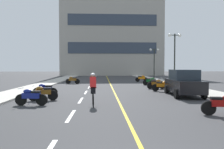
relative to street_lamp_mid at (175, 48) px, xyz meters
name	(u,v)px	position (x,y,z in m)	size (l,w,h in m)	color
ground_plane	(108,85)	(-7.20, 0.96, -4.12)	(140.00, 140.00, 0.00)	#38383A
curb_left	(50,82)	(-14.40, 3.96, -4.06)	(2.40, 72.00, 0.12)	#B7B2A8
curb_right	(164,82)	(0.00, 3.96, -4.06)	(2.40, 72.00, 0.12)	#B7B2A8
lane_dash_1	(71,116)	(-9.20, -14.04, -4.12)	(0.14, 2.20, 0.01)	silver
lane_dash_2	(81,100)	(-9.20, -10.04, -4.12)	(0.14, 2.20, 0.01)	silver
lane_dash_3	(86,92)	(-9.20, -6.04, -4.12)	(0.14, 2.20, 0.01)	silver
lane_dash_4	(89,87)	(-9.20, -2.04, -4.12)	(0.14, 2.20, 0.01)	silver
lane_dash_5	(91,84)	(-9.20, 1.96, -4.12)	(0.14, 2.20, 0.01)	silver
lane_dash_6	(93,82)	(-9.20, 5.96, -4.12)	(0.14, 2.20, 0.01)	silver
lane_dash_7	(94,80)	(-9.20, 9.96, -4.12)	(0.14, 2.20, 0.01)	silver
lane_dash_8	(95,78)	(-9.20, 13.96, -4.12)	(0.14, 2.20, 0.01)	silver
lane_dash_9	(95,77)	(-9.20, 17.96, -4.12)	(0.14, 2.20, 0.01)	silver
lane_dash_10	(96,76)	(-9.20, 21.96, -4.12)	(0.14, 2.20, 0.01)	silver
lane_dash_11	(96,76)	(-9.20, 25.96, -4.12)	(0.14, 2.20, 0.01)	silver
centre_line_yellow	(110,83)	(-6.95, 3.96, -4.12)	(0.12, 66.00, 0.01)	gold
office_building	(112,33)	(-5.55, 29.74, 6.37)	(23.78, 9.68, 20.98)	#9E998E
street_lamp_mid	(175,48)	(0.00, 0.00, 0.00)	(1.46, 0.36, 5.52)	black
street_lamp_far	(154,57)	(0.03, 9.15, -0.53)	(1.46, 0.36, 4.69)	black
parked_car_near	(184,83)	(-2.27, -8.39, -3.20)	(2.18, 4.32, 1.82)	black
motorcycle_1	(223,104)	(-2.95, -14.32, -3.65)	(1.70, 0.60, 0.92)	black
motorcycle_2	(31,97)	(-11.60, -11.65, -3.65)	(1.70, 0.60, 0.92)	black
motorcycle_3	(43,93)	(-11.42, -10.08, -3.65)	(1.69, 0.62, 0.92)	black
motorcycle_4	(45,90)	(-11.78, -8.31, -3.65)	(1.70, 0.60, 0.92)	black
motorcycle_5	(162,86)	(-2.98, -5.73, -3.65)	(1.67, 0.71, 0.92)	black
motorcycle_6	(156,84)	(-2.98, -3.82, -3.65)	(1.70, 0.60, 0.92)	black
motorcycle_7	(156,82)	(-2.55, -2.04, -3.65)	(1.70, 0.60, 0.92)	black
motorcycle_8	(151,81)	(-2.63, -0.04, -3.65)	(1.66, 0.74, 0.92)	black
motorcycle_9	(73,80)	(-11.40, 2.38, -3.65)	(1.70, 0.60, 0.92)	black
motorcycle_10	(142,78)	(-2.58, 5.44, -3.65)	(1.70, 0.60, 0.92)	black
cyclist_rider	(93,89)	(-8.38, -11.79, -3.23)	(0.42, 1.77, 1.71)	black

